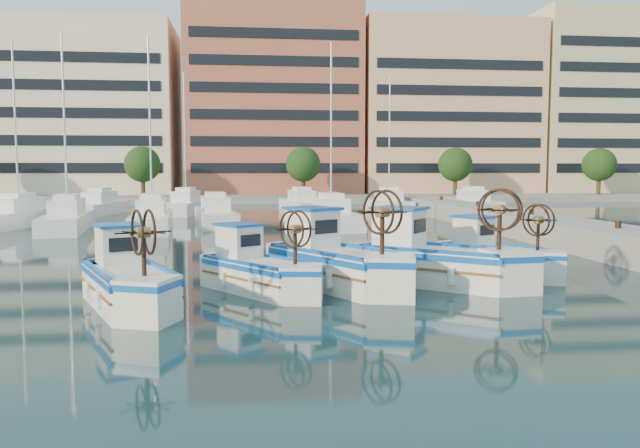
% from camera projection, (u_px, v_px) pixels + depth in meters
% --- Properties ---
extents(ground, '(300.00, 300.00, 0.00)m').
position_uv_depth(ground, '(322.00, 292.00, 18.39)').
color(ground, '#183B3E').
rests_on(ground, ground).
extents(quay, '(3.00, 60.00, 1.20)m').
position_uv_depth(quay, '(591.00, 237.00, 27.70)').
color(quay, gray).
rests_on(quay, ground).
extents(waterfront, '(180.00, 40.00, 25.60)m').
position_uv_depth(waterfront, '(335.00, 113.00, 82.84)').
color(waterfront, gray).
rests_on(waterfront, ground).
extents(yacht_marina, '(36.97, 23.80, 11.50)m').
position_uv_depth(yacht_marina, '(233.00, 212.00, 45.42)').
color(yacht_marina, white).
rests_on(yacht_marina, ground).
extents(fishing_boat_a, '(3.22, 4.45, 2.68)m').
position_uv_depth(fishing_boat_a, '(127.00, 279.00, 16.43)').
color(fishing_boat_a, white).
rests_on(fishing_boat_a, ground).
extents(fishing_boat_b, '(3.57, 4.05, 2.50)m').
position_uv_depth(fishing_boat_b, '(258.00, 269.00, 18.41)').
color(fishing_boat_b, white).
rests_on(fishing_boat_b, ground).
extents(fishing_boat_c, '(4.14, 5.02, 3.06)m').
position_uv_depth(fishing_boat_c, '(335.00, 260.00, 19.15)').
color(fishing_boat_c, white).
rests_on(fishing_boat_c, ground).
extents(fishing_boat_d, '(4.89, 4.48, 3.06)m').
position_uv_depth(fishing_boat_d, '(432.00, 258.00, 19.58)').
color(fishing_boat_d, white).
rests_on(fishing_boat_d, ground).
extents(fishing_boat_e, '(3.28, 4.15, 2.51)m').
position_uv_depth(fishing_boat_e, '(494.00, 254.00, 21.50)').
color(fishing_boat_e, white).
rests_on(fishing_boat_e, ground).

